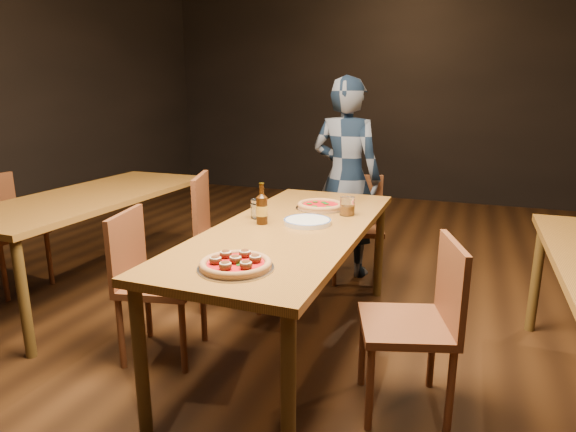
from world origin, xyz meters
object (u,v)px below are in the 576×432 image
(chair_end, at_px, (357,227))
(water_glass, at_px, (258,209))
(chair_nbr_left, at_px, (8,232))
(amber_glass, at_px, (347,206))
(beer_bottle, at_px, (262,210))
(table_main, at_px, (291,238))
(chair_main_nw, at_px, (162,282))
(diner, at_px, (346,178))
(chair_main_e, at_px, (406,324))
(plate_stack, at_px, (307,222))
(table_left, at_px, (92,203))
(chair_main_sw, at_px, (233,238))
(pizza_margherita, at_px, (320,206))
(pizza_meatball, at_px, (236,264))

(chair_end, relative_size, water_glass, 7.70)
(chair_nbr_left, xyz_separation_m, amber_glass, (2.56, 0.28, 0.35))
(chair_nbr_left, bearing_deg, beer_bottle, -85.32)
(table_main, bearing_deg, chair_main_nw, -153.13)
(chair_main_nw, bearing_deg, chair_end, -39.25)
(chair_end, xyz_separation_m, diner, (-0.14, 0.12, 0.37))
(chair_main_e, height_order, beer_bottle, beer_bottle)
(water_glass, bearing_deg, chair_end, 72.14)
(chair_main_e, relative_size, diner, 0.54)
(table_main, xyz_separation_m, chair_main_e, (0.70, -0.34, -0.24))
(chair_main_e, xyz_separation_m, chair_end, (-0.58, 1.56, -0.01))
(table_main, bearing_deg, chair_nbr_left, 178.06)
(table_main, distance_m, diner, 1.34)
(plate_stack, bearing_deg, chair_end, 87.88)
(table_left, height_order, chair_main_sw, chair_main_sw)
(beer_bottle, bearing_deg, chair_end, 76.98)
(pizza_margherita, relative_size, amber_glass, 2.82)
(water_glass, bearing_deg, plate_stack, -4.28)
(chair_nbr_left, height_order, water_glass, chair_nbr_left)
(chair_end, xyz_separation_m, pizza_meatball, (-0.10, -1.93, 0.34))
(table_main, xyz_separation_m, beer_bottle, (-0.17, -0.02, 0.15))
(chair_main_e, relative_size, pizza_margherita, 2.76)
(pizza_margherita, height_order, diner, diner)
(table_left, height_order, pizza_meatball, pizza_meatball)
(diner, bearing_deg, pizza_margherita, 103.14)
(chair_main_nw, xyz_separation_m, diner, (0.63, 1.67, 0.36))
(table_left, bearing_deg, table_main, -10.01)
(beer_bottle, distance_m, amber_glass, 0.55)
(chair_main_e, height_order, plate_stack, chair_main_e)
(chair_main_nw, distance_m, chair_end, 1.73)
(table_left, height_order, chair_main_e, chair_main_e)
(chair_main_nw, relative_size, plate_stack, 3.25)
(water_glass, bearing_deg, table_main, -22.07)
(table_main, bearing_deg, chair_end, 84.69)
(table_main, relative_size, beer_bottle, 8.63)
(diner, bearing_deg, amber_glass, 114.33)
(chair_main_e, xyz_separation_m, beer_bottle, (-0.87, 0.33, 0.39))
(chair_main_e, relative_size, pizza_meatball, 2.68)
(chair_main_sw, xyz_separation_m, diner, (0.58, 0.89, 0.32))
(chair_main_sw, distance_m, chair_end, 1.05)
(table_left, distance_m, pizza_meatball, 2.00)
(chair_nbr_left, distance_m, diner, 2.65)
(chair_main_e, xyz_separation_m, plate_stack, (-0.63, 0.42, 0.32))
(water_glass, bearing_deg, beer_bottle, -57.20)
(chair_main_nw, xyz_separation_m, chair_end, (0.77, 1.55, -0.01))
(plate_stack, height_order, beer_bottle, beer_bottle)
(chair_nbr_left, height_order, amber_glass, chair_nbr_left)
(chair_main_nw, distance_m, water_glass, 0.70)
(chair_main_sw, xyz_separation_m, chair_end, (0.72, 0.77, -0.06))
(table_main, xyz_separation_m, amber_glass, (0.23, 0.36, 0.13))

